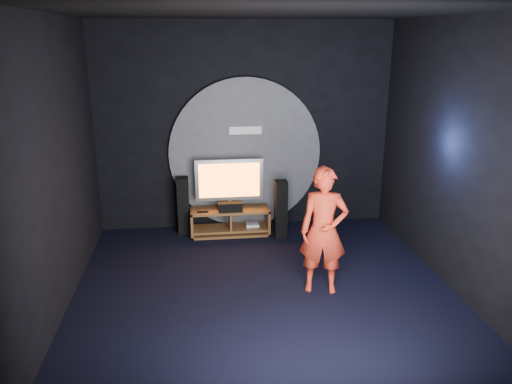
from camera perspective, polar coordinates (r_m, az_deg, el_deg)
floor at (r=6.76m, az=0.96°, el=-11.21°), size 5.00×5.00×0.00m
back_wall at (r=8.55m, az=-1.30°, el=7.39°), size 5.00×0.04×3.50m
front_wall at (r=3.79m, az=6.32°, el=-5.92°), size 5.00×0.04×3.50m
left_wall at (r=6.29m, az=-22.16°, el=2.40°), size 0.04×5.00×3.50m
right_wall at (r=6.92m, az=22.06°, el=3.69°), size 0.04×5.00×3.50m
ceiling at (r=5.94m, az=1.14°, el=19.96°), size 5.00×5.00×0.01m
wall_disc_panel at (r=8.58m, az=-1.24°, el=4.37°), size 2.60×0.11×2.60m
media_console at (r=8.51m, az=-2.92°, el=-3.56°), size 1.33×0.45×0.45m
tv at (r=8.34m, az=-3.08°, el=1.19°), size 1.14×0.22×0.84m
center_speaker at (r=8.29m, az=-2.95°, el=-1.72°), size 0.40×0.15×0.15m
remote at (r=8.29m, az=-6.08°, el=-2.27°), size 0.18×0.05×0.02m
tower_speaker_left at (r=8.54m, az=-8.30°, el=-1.54°), size 0.20×0.22×0.98m
tower_speaker_right at (r=8.28m, az=2.85°, el=-1.99°), size 0.20×0.22×0.98m
subwoofer at (r=8.49m, az=8.04°, el=-4.05°), size 0.28×0.28×0.31m
player at (r=6.50m, az=7.74°, el=-4.41°), size 0.69×0.53×1.68m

